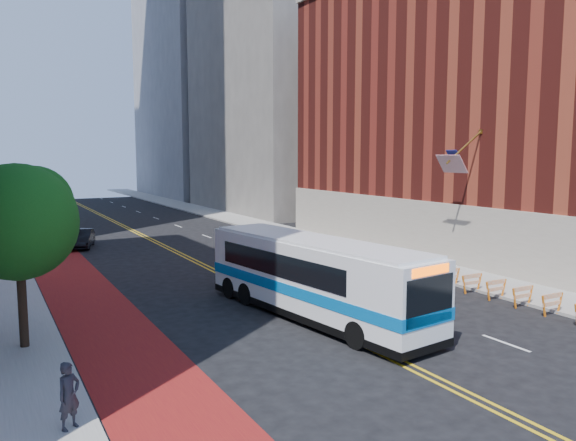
# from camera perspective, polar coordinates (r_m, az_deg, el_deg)

# --- Properties ---
(ground) EXTENTS (160.00, 160.00, 0.00)m
(ground) POSITION_cam_1_polar(r_m,az_deg,el_deg) (21.55, 8.55, -12.72)
(ground) COLOR black
(ground) RESTS_ON ground
(sidewalk_right) EXTENTS (4.00, 140.00, 0.15)m
(sidewalk_right) POSITION_cam_1_polar(r_m,az_deg,el_deg) (52.64, -0.91, -0.99)
(sidewalk_right) COLOR gray
(sidewalk_right) RESTS_ON ground
(bus_lane_paint) EXTENTS (3.60, 140.00, 0.01)m
(bus_lane_paint) POSITION_cam_1_polar(r_m,az_deg,el_deg) (46.84, -23.21, -2.59)
(bus_lane_paint) COLOR maroon
(bus_lane_paint) RESTS_ON ground
(center_line_inner) EXTENTS (0.14, 140.00, 0.01)m
(center_line_inner) POSITION_cam_1_polar(r_m,az_deg,el_deg) (48.22, -13.81, -1.98)
(center_line_inner) COLOR gold
(center_line_inner) RESTS_ON ground
(center_line_outer) EXTENTS (0.14, 140.00, 0.01)m
(center_line_outer) POSITION_cam_1_polar(r_m,az_deg,el_deg) (48.31, -13.40, -1.95)
(center_line_outer) COLOR gold
(center_line_outer) RESTS_ON ground
(lane_dashes) EXTENTS (0.14, 98.20, 0.01)m
(lane_dashes) POSITION_cam_1_polar(r_m,az_deg,el_deg) (57.21, -11.09, -0.56)
(lane_dashes) COLOR silver
(lane_dashes) RESTS_ON ground
(brick_building) EXTENTS (18.73, 36.00, 22.00)m
(brick_building) POSITION_cam_1_polar(r_m,az_deg,el_deg) (44.54, 22.26, 11.16)
(brick_building) COLOR maroon
(brick_building) RESTS_ON ground
(midrise_right_near) EXTENTS (18.00, 26.00, 40.00)m
(midrise_right_near) POSITION_cam_1_polar(r_m,az_deg,el_deg) (74.35, 0.09, 16.69)
(midrise_right_near) COLOR slate
(midrise_right_near) RESTS_ON ground
(midrise_right_far) EXTENTS (20.00, 28.00, 55.00)m
(midrise_right_far) POSITION_cam_1_polar(r_m,az_deg,el_deg) (102.92, -7.92, 18.08)
(midrise_right_far) COLOR gray
(midrise_right_far) RESTS_ON ground
(construction_barriers) EXTENTS (1.42, 10.91, 1.00)m
(construction_barriers) POSITION_cam_1_polar(r_m,az_deg,el_deg) (30.13, 19.26, -6.05)
(construction_barriers) COLOR orange
(construction_barriers) RESTS_ON ground
(street_tree) EXTENTS (4.20, 4.20, 6.70)m
(street_tree) POSITION_cam_1_polar(r_m,az_deg,el_deg) (22.27, -25.64, 0.30)
(street_tree) COLOR black
(street_tree) RESTS_ON sidewalk_left
(transit_bus) EXTENTS (4.46, 13.00, 3.50)m
(transit_bus) POSITION_cam_1_polar(r_m,az_deg,el_deg) (24.76, 2.46, -5.68)
(transit_bus) COLOR white
(transit_bus) RESTS_ON ground
(car_a) EXTENTS (2.55, 4.15, 1.32)m
(car_a) POSITION_cam_1_polar(r_m,az_deg,el_deg) (42.35, -24.27, -2.68)
(car_a) COLOR black
(car_a) RESTS_ON ground
(car_b) EXTENTS (2.66, 4.52, 1.41)m
(car_b) POSITION_cam_1_polar(r_m,az_deg,el_deg) (45.97, -20.22, -1.74)
(car_b) COLOR black
(car_b) RESTS_ON ground
(car_c) EXTENTS (2.75, 5.12, 1.41)m
(car_c) POSITION_cam_1_polar(r_m,az_deg,el_deg) (53.18, -24.12, -0.81)
(car_c) COLOR black
(car_c) RESTS_ON ground
(pedestrian) EXTENTS (0.77, 0.70, 1.76)m
(pedestrian) POSITION_cam_1_polar(r_m,az_deg,el_deg) (16.00, -21.36, -16.24)
(pedestrian) COLOR black
(pedestrian) RESTS_ON sidewalk_left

